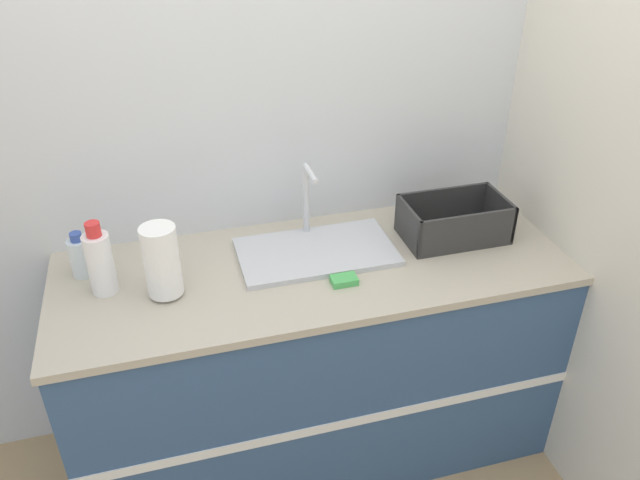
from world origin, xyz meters
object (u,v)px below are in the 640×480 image
Objects in this scene: dish_rack at (454,224)px; bottle_clear at (81,256)px; sink at (316,248)px; paper_towel_roll at (162,262)px; bottle_white_spray at (100,262)px.

bottle_clear is at bearing 175.20° from dish_rack.
sink reaches higher than paper_towel_roll.
bottle_white_spray is (-1.29, -0.01, 0.06)m from dish_rack.
paper_towel_roll is 0.34m from bottle_clear.
bottle_white_spray reaches higher than dish_rack.
sink reaches higher than bottle_clear.
paper_towel_roll is 0.66× the size of dish_rack.
sink is 0.83m from bottle_clear.
sink is 0.57m from paper_towel_roll.
paper_towel_roll is 0.98× the size of bottle_white_spray.
bottle_white_spray is (-0.75, -0.04, 0.10)m from sink.
bottle_clear reaches higher than dish_rack.
bottle_white_spray is 1.57× the size of bottle_clear.
bottle_white_spray reaches higher than bottle_clear.
sink is 2.17× the size of bottle_white_spray.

